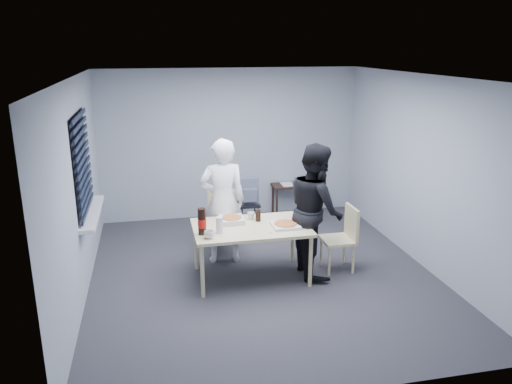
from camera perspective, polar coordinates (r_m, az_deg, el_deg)
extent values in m
plane|color=#2C2C30|center=(6.83, 0.69, -9.28)|extent=(5.00, 5.00, 0.00)
plane|color=white|center=(6.16, 0.78, 13.05)|extent=(5.00, 5.00, 0.00)
plane|color=#9FA7B0|center=(8.77, -2.91, 5.50)|extent=(4.50, 0.00, 4.50)
plane|color=#9FA7B0|center=(4.11, 8.57, -7.70)|extent=(4.50, 0.00, 4.50)
plane|color=#9FA7B0|center=(6.29, -19.69, 0.09)|extent=(0.00, 5.00, 5.00)
plane|color=#9FA7B0|center=(7.20, 18.49, 2.22)|extent=(0.00, 5.00, 5.00)
plane|color=black|center=(6.61, -19.36, 3.14)|extent=(0.00, 1.30, 1.30)
cube|color=black|center=(6.60, -19.11, 3.16)|extent=(0.04, 1.30, 1.25)
cube|color=silver|center=(6.77, -18.20, -2.29)|extent=(0.18, 1.42, 0.05)
cube|color=beige|center=(6.45, -0.58, -4.09)|extent=(1.49, 0.94, 0.04)
cylinder|color=beige|center=(6.12, -6.14, -9.04)|extent=(0.05, 0.05, 0.68)
cylinder|color=beige|center=(6.87, -6.89, -6.13)|extent=(0.05, 0.05, 0.68)
cylinder|color=beige|center=(6.39, 6.25, -7.92)|extent=(0.05, 0.05, 0.68)
cylinder|color=beige|center=(7.10, 4.18, -5.26)|extent=(0.05, 0.05, 0.68)
cube|color=beige|center=(7.40, -3.73, -3.61)|extent=(0.42, 0.42, 0.04)
cube|color=beige|center=(7.50, -3.98, -1.40)|extent=(0.42, 0.04, 0.44)
cylinder|color=beige|center=(7.30, -4.83, -5.81)|extent=(0.03, 0.03, 0.41)
cylinder|color=beige|center=(7.62, -5.16, -4.86)|extent=(0.03, 0.03, 0.41)
cylinder|color=beige|center=(7.35, -2.19, -5.62)|extent=(0.03, 0.03, 0.41)
cylinder|color=beige|center=(7.66, -2.63, -4.68)|extent=(0.03, 0.03, 0.41)
cube|color=beige|center=(6.87, 9.31, -5.44)|extent=(0.42, 0.42, 0.04)
cube|color=beige|center=(6.85, 10.89, -3.42)|extent=(0.04, 0.42, 0.44)
cylinder|color=beige|center=(6.75, 8.39, -7.86)|extent=(0.03, 0.03, 0.41)
cylinder|color=beige|center=(7.05, 7.43, -6.76)|extent=(0.03, 0.03, 0.41)
cylinder|color=beige|center=(6.87, 11.07, -7.55)|extent=(0.03, 0.03, 0.41)
cylinder|color=beige|center=(7.16, 10.01, -6.49)|extent=(0.03, 0.03, 0.41)
imported|color=white|center=(6.93, -3.84, -1.06)|extent=(0.65, 0.42, 1.77)
imported|color=black|center=(6.60, 6.81, -2.03)|extent=(0.47, 0.86, 1.77)
cube|color=#311F18|center=(8.98, 4.56, 0.79)|extent=(0.85, 0.38, 0.04)
cylinder|color=#311F18|center=(8.83, 2.40, -1.37)|extent=(0.04, 0.04, 0.53)
cylinder|color=#311F18|center=(9.10, 1.94, -0.81)|extent=(0.04, 0.04, 0.53)
cylinder|color=#311F18|center=(9.04, 7.12, -1.05)|extent=(0.04, 0.04, 0.53)
cylinder|color=#311F18|center=(9.31, 6.53, -0.51)|extent=(0.04, 0.04, 0.53)
cube|color=black|center=(8.17, -0.86, -1.42)|extent=(0.34, 0.34, 0.04)
cylinder|color=black|center=(8.10, -1.59, -3.36)|extent=(0.04, 0.04, 0.44)
cylinder|color=black|center=(8.35, -1.92, -2.76)|extent=(0.04, 0.04, 0.44)
cylinder|color=black|center=(8.15, 0.23, -3.23)|extent=(0.04, 0.04, 0.44)
cylinder|color=black|center=(8.39, -0.15, -2.64)|extent=(0.04, 0.04, 0.44)
cube|color=slate|center=(8.10, -0.87, 0.18)|extent=(0.31, 0.17, 0.44)
cube|color=slate|center=(8.01, -0.71, -0.40)|extent=(0.23, 0.06, 0.21)
cube|color=silver|center=(6.58, -2.81, -3.34)|extent=(0.31, 0.31, 0.03)
cube|color=silver|center=(6.57, -2.82, -3.07)|extent=(0.31, 0.31, 0.03)
cylinder|color=#CC7F38|center=(6.56, -2.82, -2.89)|extent=(0.26, 0.26, 0.01)
cube|color=silver|center=(6.43, 3.37, -3.81)|extent=(0.34, 0.34, 0.04)
cylinder|color=#CC7F38|center=(6.43, 3.38, -3.61)|extent=(0.29, 0.29, 0.01)
imported|color=silver|center=(6.06, -5.40, -4.86)|extent=(0.17, 0.17, 0.10)
imported|color=silver|center=(6.69, -0.57, -2.73)|extent=(0.10, 0.10, 0.09)
cylinder|color=black|center=(6.60, 0.24, -2.69)|extent=(0.09, 0.09, 0.16)
cylinder|color=black|center=(6.15, -6.19, -3.37)|extent=(0.10, 0.10, 0.33)
cylinder|color=red|center=(6.16, -6.18, -3.56)|extent=(0.11, 0.11, 0.11)
cylinder|color=silver|center=(6.20, -4.20, -3.79)|extent=(0.10, 0.10, 0.21)
torus|color=red|center=(6.22, 1.69, -4.68)|extent=(0.06, 0.06, 0.00)
cube|color=white|center=(8.95, 3.62, 0.89)|extent=(0.27, 0.33, 0.00)
cube|color=black|center=(9.04, 5.90, 1.17)|extent=(0.15, 0.12, 0.06)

